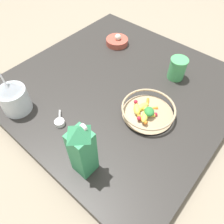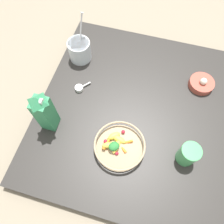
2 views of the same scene
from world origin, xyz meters
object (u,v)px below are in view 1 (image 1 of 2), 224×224
(fruit_bowl, at_px, (148,111))
(garlic_bowl, at_px, (117,41))
(milk_carton, at_px, (82,150))
(drinking_cup, at_px, (177,68))
(yogurt_tub, at_px, (14,99))

(fruit_bowl, bearing_deg, garlic_bowl, -36.22)
(milk_carton, bearing_deg, drinking_cup, -89.29)
(milk_carton, bearing_deg, yogurt_tub, -0.24)
(yogurt_tub, xyz_separation_m, garlic_bowl, (-0.01, -0.71, -0.04))
(fruit_bowl, distance_m, drinking_cup, 0.32)
(yogurt_tub, relative_size, garlic_bowl, 1.94)
(fruit_bowl, xyz_separation_m, garlic_bowl, (0.47, -0.34, -0.01))
(milk_carton, height_order, garlic_bowl, milk_carton)
(fruit_bowl, distance_m, garlic_bowl, 0.58)
(fruit_bowl, xyz_separation_m, drinking_cup, (0.04, -0.31, 0.03))
(drinking_cup, distance_m, garlic_bowl, 0.43)
(milk_carton, height_order, yogurt_tub, milk_carton)
(fruit_bowl, distance_m, milk_carton, 0.38)
(fruit_bowl, relative_size, milk_carton, 0.92)
(drinking_cup, xyz_separation_m, garlic_bowl, (0.43, -0.03, -0.04))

